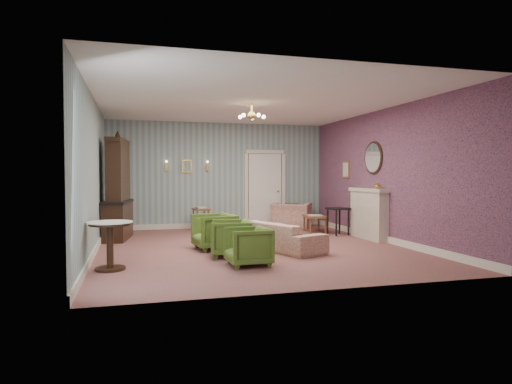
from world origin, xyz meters
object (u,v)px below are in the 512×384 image
object	(u,v)px
olive_chair_b	(231,236)
dresser	(117,186)
wingback_chair	(291,211)
olive_chair_c	(214,230)
pedestal_table	(110,246)
coffee_table	(315,224)
fireplace	(369,214)
sofa_chintz	(281,231)
side_table_black	(338,221)
olive_chair_a	(248,244)

from	to	relation	value
olive_chair_b	dresser	world-z (taller)	dresser
wingback_chair	dresser	bearing A→B (deg)	44.94
olive_chair_c	pedestal_table	distance (m)	2.38
dresser	coffee_table	xyz separation A→B (m)	(4.78, -0.09, -0.98)
fireplace	sofa_chintz	bearing A→B (deg)	-159.68
fireplace	pedestal_table	bearing A→B (deg)	-160.75
olive_chair_b	olive_chair_c	bearing A→B (deg)	-157.77
sofa_chintz	dresser	size ratio (longest dim) A/B	0.78
side_table_black	olive_chair_a	bearing A→B (deg)	-135.65
dresser	side_table_black	distance (m)	5.24
dresser	side_table_black	size ratio (longest dim) A/B	3.60
coffee_table	pedestal_table	world-z (taller)	pedestal_table
wingback_chair	fireplace	bearing A→B (deg)	139.06
sofa_chintz	coffee_table	size ratio (longest dim) A/B	2.17
olive_chair_b	pedestal_table	size ratio (longest dim) A/B	0.97
olive_chair_a	side_table_black	world-z (taller)	olive_chair_a
dresser	fireplace	xyz separation A→B (m)	(5.51, -1.48, -0.63)
olive_chair_a	fireplace	xyz separation A→B (m)	(3.39, 2.17, 0.24)
fireplace	pedestal_table	xyz separation A→B (m)	(-5.51, -1.92, -0.20)
olive_chair_c	olive_chair_a	bearing A→B (deg)	-0.23
wingback_chair	coffee_table	bearing A→B (deg)	127.79
dresser	pedestal_table	distance (m)	3.51
coffee_table	pedestal_table	bearing A→B (deg)	-145.25
olive_chair_b	dresser	size ratio (longest dim) A/B	0.30
sofa_chintz	wingback_chair	distance (m)	3.86
olive_chair_c	sofa_chintz	size ratio (longest dim) A/B	0.41
olive_chair_c	dresser	distance (m)	2.82
olive_chair_c	side_table_black	size ratio (longest dim) A/B	1.15
dresser	fireplace	distance (m)	5.74
wingback_chair	pedestal_table	size ratio (longest dim) A/B	1.39
olive_chair_b	olive_chair_c	distance (m)	0.86
side_table_black	pedestal_table	xyz separation A→B (m)	(-5.12, -2.69, 0.04)
dresser	pedestal_table	xyz separation A→B (m)	(0.00, -3.41, -0.83)
side_table_black	olive_chair_b	bearing A→B (deg)	-146.35
olive_chair_c	olive_chair_b	bearing A→B (deg)	2.11
sofa_chintz	pedestal_table	world-z (taller)	pedestal_table
olive_chair_b	fireplace	distance (m)	3.72
olive_chair_c	pedestal_table	world-z (taller)	olive_chair_c
olive_chair_c	coffee_table	world-z (taller)	olive_chair_c
olive_chair_c	sofa_chintz	xyz separation A→B (m)	(1.24, -0.44, -0.02)
dresser	coffee_table	bearing A→B (deg)	7.17
olive_chair_b	olive_chair_c	world-z (taller)	olive_chair_c
olive_chair_a	fireplace	distance (m)	4.03
olive_chair_b	pedestal_table	world-z (taller)	pedestal_table
pedestal_table	olive_chair_c	bearing A→B (deg)	38.17
wingback_chair	side_table_black	distance (m)	1.98
olive_chair_c	wingback_chair	world-z (taller)	wingback_chair
fireplace	side_table_black	world-z (taller)	fireplace
olive_chair_a	sofa_chintz	xyz separation A→B (m)	(0.99, 1.28, 0.03)
side_table_black	pedestal_table	size ratio (longest dim) A/B	0.89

